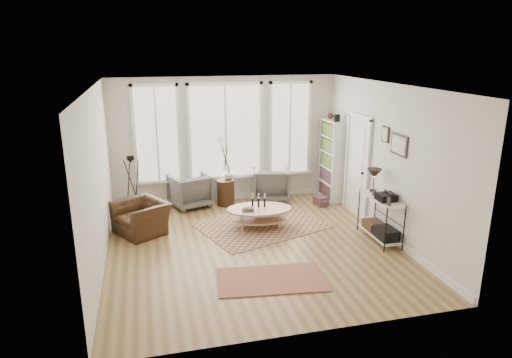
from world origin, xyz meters
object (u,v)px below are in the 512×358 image
object	(u,v)px
low_shelf	(380,214)
coffee_table	(259,212)
bookcase	(331,160)
accent_chair	(141,217)
side_table	(225,171)
armchair_left	(190,190)
armchair_right	(271,184)

from	to	relation	value
low_shelf	coffee_table	bearing A→B (deg)	151.15
bookcase	accent_chair	xyz separation A→B (m)	(-4.42, -1.09, -0.64)
side_table	accent_chair	distance (m)	2.31
coffee_table	armchair_left	size ratio (longest dim) A/B	1.66
accent_chair	bookcase	bearing A→B (deg)	72.64
coffee_table	side_table	xyz separation A→B (m)	(-0.40, 1.51, 0.48)
bookcase	armchair_right	bearing A→B (deg)	170.97
armchair_right	accent_chair	size ratio (longest dim) A/B	0.90
coffee_table	armchair_right	size ratio (longest dim) A/B	1.59
armchair_right	accent_chair	world-z (taller)	armchair_right
bookcase	accent_chair	bearing A→B (deg)	-166.10
side_table	low_shelf	bearing A→B (deg)	-47.05
coffee_table	armchair_left	world-z (taller)	armchair_left
bookcase	armchair_right	distance (m)	1.54
coffee_table	low_shelf	bearing A→B (deg)	-28.85
coffee_table	armchair_right	bearing A→B (deg)	66.46
armchair_right	accent_chair	bearing A→B (deg)	36.44
armchair_left	accent_chair	distance (m)	1.71
low_shelf	coffee_table	xyz separation A→B (m)	(-2.06, 1.14, -0.19)
armchair_left	armchair_right	bearing A→B (deg)	161.61
low_shelf	armchair_left	bearing A→B (deg)	140.03
bookcase	low_shelf	bearing A→B (deg)	-91.28
low_shelf	armchair_right	bearing A→B (deg)	116.34
low_shelf	accent_chair	size ratio (longest dim) A/B	1.34
accent_chair	coffee_table	bearing A→B (deg)	51.50
side_table	accent_chair	xyz separation A→B (m)	(-1.89, -1.22, -0.49)
side_table	accent_chair	bearing A→B (deg)	-147.21
armchair_right	bookcase	bearing A→B (deg)	-176.30
armchair_right	accent_chair	distance (m)	3.28
low_shelf	side_table	size ratio (longest dim) A/B	0.78
bookcase	coffee_table	xyz separation A→B (m)	(-2.12, -1.39, -0.63)
bookcase	accent_chair	world-z (taller)	bookcase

